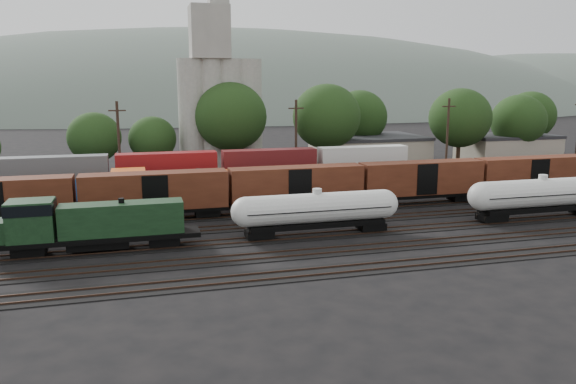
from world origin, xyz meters
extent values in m
plane|color=black|center=(0.00, 0.00, 0.00)|extent=(600.00, 600.00, 0.00)
cube|color=black|center=(0.00, -15.00, 0.04)|extent=(180.00, 3.20, 0.08)
cube|color=#382319|center=(0.00, -15.72, 0.12)|extent=(180.00, 0.08, 0.16)
cube|color=#382319|center=(0.00, -14.28, 0.12)|extent=(180.00, 0.08, 0.16)
cube|color=black|center=(0.00, -10.00, 0.04)|extent=(180.00, 3.20, 0.08)
cube|color=#382319|center=(0.00, -10.72, 0.12)|extent=(180.00, 0.08, 0.16)
cube|color=#382319|center=(0.00, -9.28, 0.12)|extent=(180.00, 0.08, 0.16)
cube|color=black|center=(0.00, -5.00, 0.04)|extent=(180.00, 3.20, 0.08)
cube|color=#382319|center=(0.00, -5.72, 0.12)|extent=(180.00, 0.08, 0.16)
cube|color=#382319|center=(0.00, -4.28, 0.12)|extent=(180.00, 0.08, 0.16)
cube|color=black|center=(0.00, 0.00, 0.04)|extent=(180.00, 3.20, 0.08)
cube|color=#382319|center=(0.00, -0.72, 0.12)|extent=(180.00, 0.08, 0.16)
cube|color=#382319|center=(0.00, 0.72, 0.12)|extent=(180.00, 0.08, 0.16)
cube|color=black|center=(0.00, 5.00, 0.04)|extent=(180.00, 3.20, 0.08)
cube|color=#382319|center=(0.00, 4.28, 0.12)|extent=(180.00, 0.08, 0.16)
cube|color=#382319|center=(0.00, 5.72, 0.12)|extent=(180.00, 0.08, 0.16)
cube|color=black|center=(0.00, 10.00, 0.04)|extent=(180.00, 3.20, 0.08)
cube|color=#382319|center=(0.00, 9.28, 0.12)|extent=(180.00, 0.08, 0.16)
cube|color=#382319|center=(0.00, 10.72, 0.12)|extent=(180.00, 0.08, 0.16)
cube|color=black|center=(0.00, 15.00, 0.04)|extent=(180.00, 3.20, 0.08)
cube|color=#382319|center=(0.00, 14.28, 0.12)|extent=(180.00, 0.08, 0.16)
cube|color=#382319|center=(0.00, 15.72, 0.12)|extent=(180.00, 0.08, 0.16)
cube|color=black|center=(-13.40, -5.00, 1.31)|extent=(17.19, 2.93, 0.40)
cube|color=black|center=(-13.40, -5.00, 0.86)|extent=(5.05, 2.22, 0.81)
cube|color=black|center=(-11.34, -5.00, 2.88)|extent=(10.31, 2.43, 2.73)
cube|color=black|center=(-18.56, -5.00, 3.18)|extent=(3.64, 2.93, 3.34)
cube|color=black|center=(-18.56, -5.00, 4.24)|extent=(3.74, 3.03, 0.91)
cube|color=black|center=(-20.97, -5.00, 2.42)|extent=(1.62, 2.43, 1.82)
cylinder|color=black|center=(-11.34, -5.00, 4.40)|extent=(0.51, 0.51, 0.51)
cube|color=black|center=(-18.90, -5.00, 0.65)|extent=(2.63, 2.02, 0.71)
cube|color=black|center=(-7.90, -5.00, 0.65)|extent=(2.63, 2.02, 0.71)
cylinder|color=silver|center=(6.30, -5.00, 2.76)|extent=(13.63, 2.81, 2.81)
sphere|color=silver|center=(-0.51, -5.00, 2.76)|extent=(2.81, 2.81, 2.81)
sphere|color=silver|center=(13.12, -5.00, 2.76)|extent=(2.81, 2.81, 2.81)
cylinder|color=silver|center=(6.30, -5.00, 4.36)|extent=(0.87, 0.87, 0.48)
cube|color=black|center=(6.30, -5.00, 2.76)|extent=(13.94, 2.94, 0.08)
cube|color=black|center=(6.30, -5.00, 1.22)|extent=(13.16, 2.13, 0.48)
cube|color=black|center=(0.73, -5.00, 0.64)|extent=(2.52, 1.94, 0.68)
cube|color=black|center=(11.88, -5.00, 0.64)|extent=(2.52, 1.94, 0.68)
cylinder|color=silver|center=(31.31, -5.00, 2.91)|extent=(14.37, 2.96, 2.96)
sphere|color=silver|center=(24.12, -5.00, 2.91)|extent=(2.96, 2.96, 2.96)
cylinder|color=silver|center=(31.31, -5.00, 4.59)|extent=(0.92, 0.92, 0.51)
cube|color=black|center=(31.31, -5.00, 2.91)|extent=(14.70, 3.10, 0.08)
cube|color=black|center=(31.31, -5.00, 1.27)|extent=(13.88, 2.25, 0.51)
cube|color=black|center=(25.43, -5.00, 0.66)|extent=(2.65, 2.04, 0.71)
cube|color=black|center=(-5.36, 10.00, 1.32)|extent=(18.32, 2.95, 0.41)
cube|color=black|center=(-5.36, 10.00, 0.86)|extent=(5.09, 2.24, 0.81)
cube|color=#D65212|center=(-3.16, 10.00, 2.90)|extent=(10.99, 2.44, 2.75)
cube|color=#D65212|center=(-10.86, 10.00, 3.20)|extent=(3.66, 2.95, 3.36)
cube|color=black|center=(-10.86, 10.00, 4.27)|extent=(3.77, 3.05, 0.92)
cube|color=#D65212|center=(-13.42, 10.00, 2.44)|extent=(1.63, 2.44, 1.83)
cylinder|color=black|center=(-3.16, 10.00, 4.42)|extent=(0.51, 0.51, 0.51)
cube|color=black|center=(-11.23, 10.00, 0.66)|extent=(2.65, 2.04, 0.71)
cube|color=black|center=(0.50, 10.00, 0.66)|extent=(2.65, 2.04, 0.71)
cube|color=black|center=(-8.22, 5.00, 1.20)|extent=(15.00, 2.60, 0.40)
cube|color=#491F11|center=(-8.22, 5.00, 3.30)|extent=(15.00, 2.90, 3.80)
cube|color=black|center=(7.18, 5.00, 1.20)|extent=(15.00, 2.60, 0.40)
cube|color=#491F11|center=(7.18, 5.00, 3.30)|extent=(15.00, 2.90, 3.80)
cube|color=black|center=(22.58, 5.00, 1.20)|extent=(15.00, 2.60, 0.40)
cube|color=#491F11|center=(22.58, 5.00, 3.30)|extent=(15.00, 2.90, 3.80)
cube|color=black|center=(37.98, 5.00, 1.20)|extent=(15.00, 2.60, 0.40)
cube|color=#491F11|center=(37.98, 5.00, 3.30)|extent=(15.00, 2.90, 3.80)
cube|color=black|center=(0.00, 15.00, 0.50)|extent=(160.00, 2.60, 0.60)
cube|color=#154691|center=(-19.15, 15.00, 2.10)|extent=(12.00, 2.40, 2.60)
cube|color=#4D4F52|center=(-19.15, 15.00, 4.70)|extent=(12.00, 2.40, 2.60)
cube|color=beige|center=(-6.35, 15.00, 2.10)|extent=(12.00, 2.40, 2.60)
cube|color=maroon|center=(-6.35, 15.00, 4.70)|extent=(12.00, 2.40, 2.60)
cube|color=maroon|center=(6.45, 15.00, 2.10)|extent=(12.00, 2.40, 2.60)
cube|color=#561416|center=(6.45, 15.00, 4.70)|extent=(12.00, 2.40, 2.60)
cube|color=#491311|center=(19.25, 15.00, 2.10)|extent=(12.00, 2.40, 2.60)
cube|color=silver|center=(19.25, 15.00, 4.70)|extent=(12.00, 2.40, 2.60)
cube|color=silver|center=(32.05, 15.00, 2.10)|extent=(12.00, 2.40, 2.60)
cube|color=maroon|center=(44.85, 15.00, 2.10)|extent=(12.00, 2.40, 2.60)
cylinder|color=#9A978D|center=(-1.00, 36.00, 9.00)|extent=(4.40, 4.40, 18.00)
cylinder|color=#9A978D|center=(2.00, 36.00, 9.00)|extent=(4.40, 4.40, 18.00)
cylinder|color=#9A978D|center=(5.00, 36.00, 9.00)|extent=(4.40, 4.40, 18.00)
cylinder|color=#9A978D|center=(8.00, 36.00, 9.00)|extent=(4.40, 4.40, 18.00)
cube|color=#9A978D|center=(2.00, 36.00, 22.00)|extent=(6.00, 5.00, 8.00)
cube|color=#9E937F|center=(30.00, 38.00, 2.30)|extent=(18.00, 14.00, 4.60)
cube|color=#232326|center=(30.00, 38.00, 4.85)|extent=(18.36, 14.28, 0.50)
cube|color=#9E937F|center=(55.00, 33.00, 2.30)|extent=(16.00, 10.00, 4.60)
cube|color=#232326|center=(55.00, 33.00, 4.85)|extent=(16.32, 10.20, 0.50)
cylinder|color=black|center=(-15.82, 33.97, 1.45)|extent=(0.70, 0.70, 2.90)
ellipsoid|color=#1E3915|center=(-15.82, 33.97, 6.32)|extent=(7.87, 7.87, 7.46)
cylinder|color=black|center=(-7.39, 34.53, 1.34)|extent=(0.70, 0.70, 2.68)
ellipsoid|color=#1E3915|center=(-7.39, 34.53, 5.83)|extent=(7.26, 7.26, 6.88)
cylinder|color=black|center=(4.77, 33.99, 2.08)|extent=(0.70, 0.70, 4.16)
ellipsoid|color=#1E3915|center=(4.77, 33.99, 9.07)|extent=(11.30, 11.30, 10.70)
cylinder|color=black|center=(20.30, 32.85, 2.04)|extent=(0.70, 0.70, 4.09)
ellipsoid|color=#1E3915|center=(20.30, 32.85, 8.90)|extent=(11.09, 11.09, 10.51)
cylinder|color=black|center=(29.74, 41.89, 1.88)|extent=(0.70, 0.70, 3.75)
ellipsoid|color=#1E3915|center=(29.74, 41.89, 8.17)|extent=(10.18, 10.18, 9.64)
cylinder|color=black|center=(43.44, 30.58, 1.94)|extent=(0.70, 0.70, 3.87)
ellipsoid|color=#1E3915|center=(43.44, 30.58, 8.43)|extent=(10.50, 10.50, 9.95)
cylinder|color=black|center=(55.49, 31.17, 1.77)|extent=(0.70, 0.70, 3.54)
ellipsoid|color=#1E3915|center=(55.49, 31.17, 7.70)|extent=(9.60, 9.60, 9.09)
cylinder|color=black|center=(65.45, 40.85, 1.82)|extent=(0.70, 0.70, 3.64)
ellipsoid|color=#1E3915|center=(65.45, 40.85, 7.93)|extent=(9.89, 9.89, 9.37)
cylinder|color=black|center=(-12.00, 22.00, 6.00)|extent=(0.36, 0.36, 12.00)
cube|color=black|center=(-12.00, 22.00, 10.80)|extent=(2.20, 0.18, 0.18)
cylinder|color=black|center=(12.00, 22.00, 6.00)|extent=(0.36, 0.36, 12.00)
cube|color=black|center=(12.00, 22.00, 10.80)|extent=(2.20, 0.18, 0.18)
cylinder|color=black|center=(36.00, 22.00, 6.00)|extent=(0.36, 0.36, 12.00)
cube|color=black|center=(36.00, 22.00, 10.80)|extent=(2.20, 0.18, 0.18)
ellipsoid|color=#59665B|center=(40.00, 260.00, -22.75)|extent=(520.00, 286.00, 130.00)
ellipsoid|color=#59665B|center=(260.00, 260.00, -17.50)|extent=(400.00, 220.00, 100.00)
camera|label=1|loc=(-9.90, -54.05, 14.42)|focal=35.00mm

